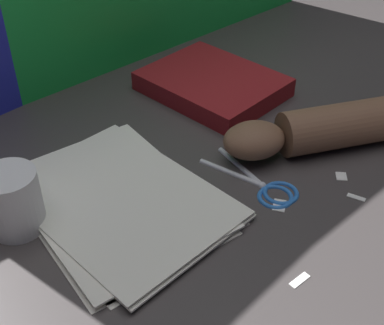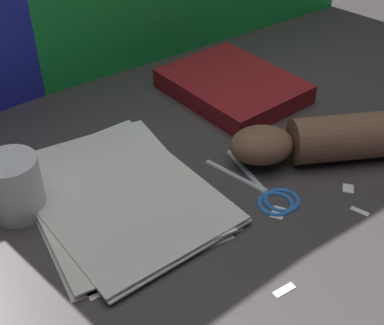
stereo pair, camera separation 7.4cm
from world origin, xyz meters
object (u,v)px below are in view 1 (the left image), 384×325
Objects in this scene: scissors at (265,185)px; mug at (13,201)px; hand_forearm at (328,128)px; book_closed at (213,84)px; paper_stack at (118,201)px.

scissors is 1.94× the size of mug.
hand_forearm is (0.15, 0.01, 0.03)m from scissors.
book_closed is 1.53× the size of scissors.
paper_stack is at bearing -22.41° from mug.
scissors is at bearing -116.81° from book_closed.
paper_stack is 0.35m from hand_forearm.
mug is (-0.46, 0.15, 0.01)m from hand_forearm.
scissors is at bearing -27.28° from mug.
mug is (-0.31, 0.16, 0.04)m from scissors.
hand_forearm is (0.34, -0.10, 0.03)m from paper_stack.
paper_stack is at bearing -154.86° from book_closed.
paper_stack reaches higher than scissors.
book_closed is 0.25m from hand_forearm.
hand_forearm reaches higher than scissors.
scissors is 0.35m from mug.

